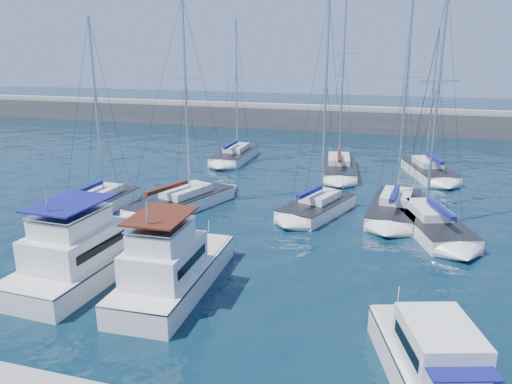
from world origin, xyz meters
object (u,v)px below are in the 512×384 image
(sailboat_back_b, at_px, (339,167))
(sailboat_back_c, at_px, (428,171))
(motor_yacht_port_inner, at_px, (88,254))
(sailboat_mid_d, at_px, (395,208))
(sailboat_mid_e, at_px, (430,223))
(motor_yacht_stbd_outer, at_px, (430,363))
(sailboat_mid_a, at_px, (99,202))
(sailboat_mid_c, at_px, (317,207))
(sailboat_back_a, at_px, (235,155))
(sailboat_mid_b, at_px, (182,202))
(motor_yacht_stbd_inner, at_px, (171,270))

(sailboat_back_b, distance_m, sailboat_back_c, 8.33)
(motor_yacht_port_inner, height_order, sailboat_mid_d, sailboat_mid_d)
(motor_yacht_port_inner, relative_size, sailboat_mid_e, 0.70)
(motor_yacht_stbd_outer, height_order, sailboat_mid_a, sailboat_mid_a)
(motor_yacht_port_inner, distance_m, sailboat_back_c, 32.84)
(sailboat_mid_c, height_order, sailboat_back_b, sailboat_back_b)
(sailboat_mid_a, xyz_separation_m, sailboat_mid_d, (21.27, 4.91, -0.01))
(sailboat_back_a, bearing_deg, sailboat_mid_b, -85.47)
(motor_yacht_stbd_outer, distance_m, sailboat_mid_b, 23.64)
(sailboat_back_a, distance_m, sailboat_back_c, 19.73)
(motor_yacht_port_inner, bearing_deg, sailboat_back_b, 72.13)
(sailboat_mid_a, relative_size, sailboat_mid_d, 0.91)
(sailboat_mid_a, height_order, sailboat_mid_d, sailboat_mid_d)
(motor_yacht_stbd_outer, distance_m, sailboat_back_a, 38.29)
(sailboat_mid_d, relative_size, sailboat_mid_e, 1.01)
(sailboat_mid_c, distance_m, sailboat_mid_e, 7.80)
(sailboat_back_a, bearing_deg, sailboat_back_c, -5.07)
(motor_yacht_port_inner, bearing_deg, motor_yacht_stbd_outer, -12.56)
(sailboat_mid_b, bearing_deg, sailboat_mid_d, 29.52)
(motor_yacht_port_inner, bearing_deg, motor_yacht_stbd_inner, -4.03)
(motor_yacht_stbd_inner, xyz_separation_m, sailboat_back_c, (12.86, 28.03, -0.63))
(motor_yacht_stbd_inner, distance_m, sailboat_back_a, 30.21)
(motor_yacht_stbd_inner, relative_size, sailboat_mid_c, 0.60)
(sailboat_back_a, relative_size, sailboat_back_c, 1.09)
(sailboat_mid_e, bearing_deg, sailboat_mid_c, 152.29)
(sailboat_mid_d, height_order, sailboat_back_b, sailboat_back_b)
(sailboat_mid_d, bearing_deg, sailboat_mid_e, -45.21)
(sailboat_mid_e, bearing_deg, sailboat_back_a, 120.17)
(sailboat_back_a, bearing_deg, motor_yacht_stbd_inner, -77.97)
(motor_yacht_stbd_inner, distance_m, sailboat_mid_b, 13.43)
(motor_yacht_stbd_inner, relative_size, sailboat_back_b, 0.52)
(sailboat_mid_c, xyz_separation_m, sailboat_mid_e, (7.71, -1.17, -0.02))
(sailboat_mid_d, bearing_deg, sailboat_back_b, 120.29)
(motor_yacht_port_inner, bearing_deg, sailboat_mid_d, 46.48)
(motor_yacht_stbd_inner, bearing_deg, sailboat_mid_b, 110.48)
(motor_yacht_stbd_outer, distance_m, sailboat_mid_e, 16.74)
(sailboat_back_a, height_order, sailboat_back_b, sailboat_back_b)
(motor_yacht_stbd_inner, bearing_deg, sailboat_back_c, 63.18)
(sailboat_mid_c, relative_size, sailboat_back_b, 0.85)
(sailboat_mid_c, height_order, sailboat_mid_d, sailboat_mid_d)
(sailboat_mid_e, distance_m, sailboat_back_b, 16.28)
(sailboat_mid_e, bearing_deg, sailboat_back_b, 99.99)
(sailboat_mid_b, xyz_separation_m, sailboat_mid_d, (15.37, 3.07, 0.01))
(sailboat_mid_a, bearing_deg, sailboat_mid_c, 13.41)
(motor_yacht_port_inner, distance_m, sailboat_mid_e, 21.45)
(motor_yacht_stbd_outer, xyz_separation_m, sailboat_back_b, (-7.31, 30.96, -0.40))
(sailboat_back_a, relative_size, sailboat_back_b, 0.83)
(sailboat_mid_b, distance_m, sailboat_mid_d, 15.67)
(motor_yacht_port_inner, bearing_deg, sailboat_mid_e, 37.00)
(motor_yacht_stbd_inner, height_order, sailboat_back_b, sailboat_back_b)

